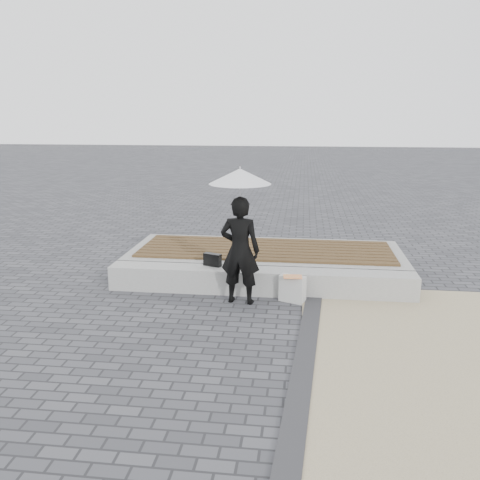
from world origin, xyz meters
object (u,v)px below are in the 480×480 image
Objects in this scene: woman at (240,250)px; canvas_tote at (292,289)px; seating_ledge at (260,281)px; handbag at (212,260)px; parasol at (240,176)px.

woman is 3.98× the size of canvas_tote.
seating_ledge is 16.65× the size of handbag.
woman reaches higher than canvas_tote.
woman reaches higher than handbag.
woman is 1.42× the size of parasol.
handbag is at bearing 133.21° from parasol.
canvas_tote is (0.81, 0.12, -1.76)m from parasol.
seating_ledge is 11.90× the size of canvas_tote.
handbag is at bearing -40.59° from woman.
seating_ledge is 4.23× the size of parasol.
seating_ledge is 1.85m from parasol.
parasol reaches higher than handbag.
parasol is (-0.00, 0.00, 1.13)m from woman.
woman is 0.84m from handbag.
woman is 1.13m from parasol.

